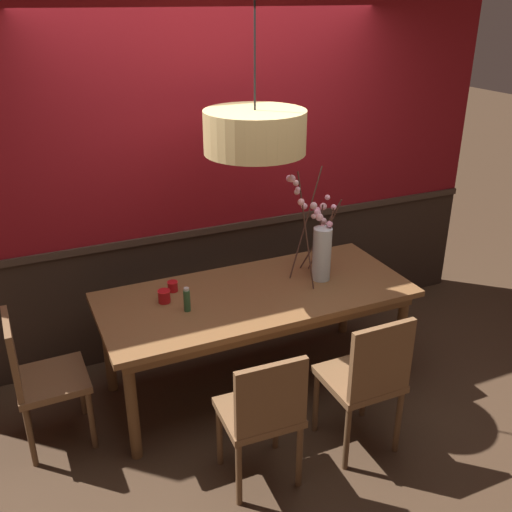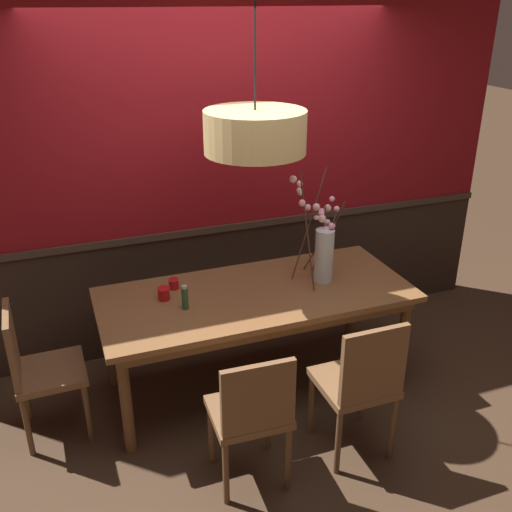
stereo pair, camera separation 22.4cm
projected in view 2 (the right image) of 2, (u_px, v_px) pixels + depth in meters
name	position (u px, v px, depth m)	size (l,w,h in m)	color
ground_plane	(256.00, 383.00, 4.20)	(24.00, 24.00, 0.00)	#422D1E
back_wall	(219.00, 158.00, 4.26)	(4.60, 0.14, 2.97)	#2D2119
dining_table	(256.00, 302.00, 3.93)	(2.10, 0.91, 0.75)	brown
chair_near_side_left	(252.00, 412.00, 3.15)	(0.44, 0.41, 0.88)	brown
chair_near_side_right	(361.00, 381.00, 3.36)	(0.42, 0.43, 0.94)	brown
chair_far_side_right	(249.00, 265.00, 4.84)	(0.42, 0.44, 0.90)	brown
chair_head_west_end	(37.00, 366.00, 3.54)	(0.42, 0.42, 0.90)	brown
vase_with_blossoms	(322.00, 248.00, 3.98)	(0.45, 0.45, 0.78)	silver
candle_holder_nearer_center	(174.00, 284.00, 3.93)	(0.07, 0.07, 0.07)	red
candle_holder_nearer_edge	(164.00, 293.00, 3.79)	(0.08, 0.08, 0.09)	red
condiment_bottle	(185.00, 298.00, 3.66)	(0.04, 0.04, 0.16)	#2D5633
pendant_lamp	(256.00, 132.00, 3.47)	(0.62, 0.62, 1.28)	tan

